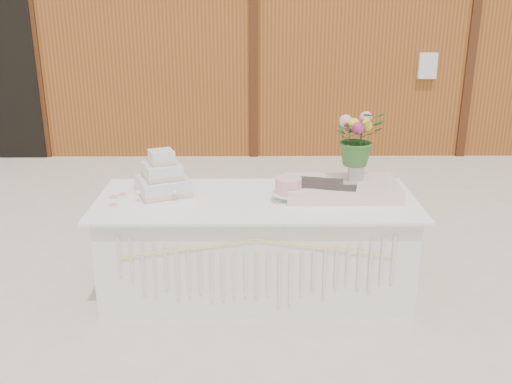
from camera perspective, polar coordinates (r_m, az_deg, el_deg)
ground at (r=4.59m, az=0.03°, el=-9.75°), size 80.00×80.00×0.00m
barn at (r=10.04m, az=-0.33°, el=15.95°), size 12.60×4.60×3.30m
cake_table at (r=4.42m, az=0.03°, el=-5.38°), size 2.40×1.00×0.77m
wedding_cake at (r=4.42m, az=-9.31°, el=1.29°), size 0.49×0.49×0.34m
pink_cake_stand at (r=4.21m, az=3.25°, el=0.40°), size 0.25×0.25×0.18m
satin_runner at (r=4.39m, az=8.52°, el=0.35°), size 0.85×0.49×0.11m
flower_vase at (r=4.42m, az=9.97°, el=2.28°), size 0.12×0.12×0.17m
bouquet at (r=4.35m, az=10.19°, el=6.01°), size 0.46×0.43×0.43m
loose_flowers at (r=4.40m, az=-13.81°, el=-0.55°), size 0.26×0.36×0.02m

